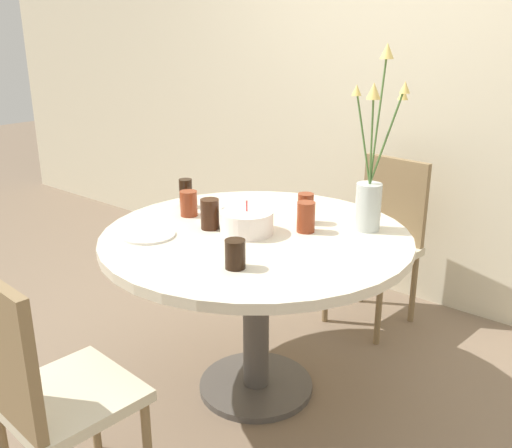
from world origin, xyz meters
TOP-DOWN VIEW (x-y plane):
  - ground_plane at (0.00, 0.00)m, footprint 16.00×16.00m
  - wall_back at (0.00, 1.36)m, footprint 8.00×0.05m
  - dining_table at (0.00, 0.00)m, footprint 1.28×1.28m
  - chair_far_back at (0.09, 0.96)m, footprint 0.44×0.44m
  - chair_left_flank at (-0.07, -0.96)m, footprint 0.43×0.43m
  - birthday_cake at (-0.03, -0.02)m, footprint 0.22×0.22m
  - flower_vase at (0.34, 0.34)m, footprint 0.20×0.25m
  - side_plate at (-0.32, -0.31)m, footprint 0.22×0.22m
  - drink_glass_0 at (-0.49, 0.07)m, footprint 0.06×0.06m
  - drink_glass_1 at (0.15, 0.15)m, footprint 0.08×0.08m
  - drink_glass_2 at (-0.38, -0.01)m, footprint 0.08×0.08m
  - drink_glass_3 at (-0.19, -0.08)m, footprint 0.08×0.08m
  - drink_glass_4 at (0.17, -0.32)m, footprint 0.07×0.07m
  - drink_glass_5 at (0.08, 0.24)m, footprint 0.07×0.07m

SIDE VIEW (x-z plane):
  - ground_plane at x=0.00m, z-range 0.00..0.00m
  - chair_far_back at x=0.09m, z-range 0.05..0.95m
  - chair_left_flank at x=-0.07m, z-range 0.05..0.95m
  - dining_table at x=0.00m, z-range 0.25..1.00m
  - side_plate at x=-0.32m, z-range 0.75..0.76m
  - birthday_cake at x=-0.03m, z-range 0.73..0.87m
  - drink_glass_4 at x=0.17m, z-range 0.75..0.86m
  - drink_glass_2 at x=-0.38m, z-range 0.75..0.86m
  - drink_glass_1 at x=0.15m, z-range 0.75..0.88m
  - drink_glass_3 at x=-0.19m, z-range 0.75..0.88m
  - drink_glass_5 at x=0.08m, z-range 0.75..0.88m
  - drink_glass_0 at x=-0.49m, z-range 0.75..0.88m
  - flower_vase at x=0.34m, z-range 0.59..1.34m
  - wall_back at x=0.00m, z-range 0.00..2.60m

